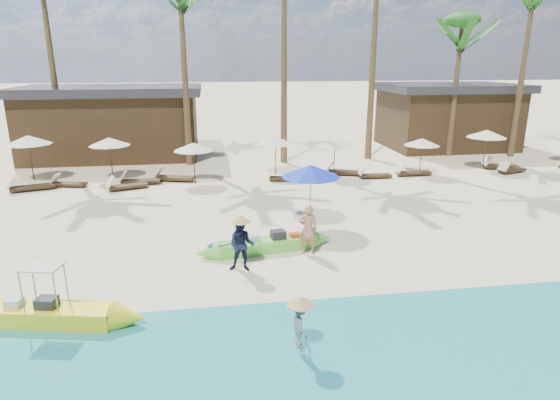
{
  "coord_description": "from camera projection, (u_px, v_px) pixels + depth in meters",
  "views": [
    {
      "loc": [
        -2.11,
        -12.86,
        5.83
      ],
      "look_at": [
        0.12,
        2.0,
        1.32
      ],
      "focal_mm": 30.0,
      "sensor_mm": 36.0,
      "label": 1
    }
  ],
  "objects": [
    {
      "name": "lounger_7_left",
      "position": [
        343.0,
        171.0,
        24.59
      ],
      "size": [
        2.05,
        1.22,
        0.67
      ],
      "rotation": [
        0.0,
        0.0,
        -0.34
      ],
      "color": "#3C2A18",
      "rests_on": "ground"
    },
    {
      "name": "resort_parasol_5",
      "position": [
        193.0,
        147.0,
        22.53
      ],
      "size": [
        1.94,
        1.94,
        2.0
      ],
      "color": "#3C2A18",
      "rests_on": "ground"
    },
    {
      "name": "palm_3",
      "position": [
        181.0,
        6.0,
        24.73
      ],
      "size": [
        2.08,
        2.08,
        10.52
      ],
      "color": "brown",
      "rests_on": "ground"
    },
    {
      "name": "lounger_3_left",
      "position": [
        29.0,
        186.0,
        21.63
      ],
      "size": [
        2.07,
        1.17,
        0.67
      ],
      "rotation": [
        0.0,
        0.0,
        0.3
      ],
      "color": "#3C2A18",
      "rests_on": "ground"
    },
    {
      "name": "tourist",
      "position": [
        308.0,
        229.0,
        14.46
      ],
      "size": [
        0.66,
        0.51,
        1.6
      ],
      "primitive_type": "imported",
      "rotation": [
        0.0,
        0.0,
        2.9
      ],
      "color": "tan",
      "rests_on": "ground"
    },
    {
      "name": "resort_parasol_7",
      "position": [
        335.0,
        142.0,
        23.9
      ],
      "size": [
        1.92,
        1.92,
        1.98
      ],
      "color": "#3C2A18",
      "rests_on": "ground"
    },
    {
      "name": "blue_umbrella",
      "position": [
        311.0,
        171.0,
        16.52
      ],
      "size": [
        2.12,
        2.12,
        2.28
      ],
      "color": "#99999E",
      "rests_on": "ground"
    },
    {
      "name": "resort_parasol_8",
      "position": [
        422.0,
        142.0,
        24.37
      ],
      "size": [
        1.85,
        1.85,
        1.91
      ],
      "color": "#3C2A18",
      "rests_on": "ground"
    },
    {
      "name": "lounger_8_left",
      "position": [
        411.0,
        172.0,
        24.46
      ],
      "size": [
        1.88,
        0.59,
        0.64
      ],
      "rotation": [
        0.0,
        0.0,
        0.01
      ],
      "color": "#3C2A18",
      "rests_on": "ground"
    },
    {
      "name": "lounger_6_left",
      "position": [
        283.0,
        177.0,
        23.4
      ],
      "size": [
        1.77,
        0.8,
        0.58
      ],
      "rotation": [
        0.0,
        0.0,
        -0.16
      ],
      "color": "#3C2A18",
      "rests_on": "ground"
    },
    {
      "name": "green_canoe",
      "position": [
        266.0,
        245.0,
        14.81
      ],
      "size": [
        5.01,
        1.2,
        0.64
      ],
      "rotation": [
        0.0,
        0.0,
        0.18
      ],
      "color": "#5FE345",
      "rests_on": "ground"
    },
    {
      "name": "wet_sand_strip",
      "position": [
        326.0,
        361.0,
        9.42
      ],
      "size": [
        240.0,
        4.5,
        0.01
      ],
      "primitive_type": "cube",
      "color": "tan",
      "rests_on": "ground"
    },
    {
      "name": "pavilion_east",
      "position": [
        446.0,
        115.0,
        32.09
      ],
      "size": [
        8.8,
        6.6,
        4.3
      ],
      "color": "#3C2A18",
      "rests_on": "ground"
    },
    {
      "name": "resort_parasol_6",
      "position": [
        276.0,
        141.0,
        24.24
      ],
      "size": [
        1.95,
        1.95,
        2.01
      ],
      "color": "#3C2A18",
      "rests_on": "ground"
    },
    {
      "name": "vendor_yellow",
      "position": [
        300.0,
        324.0,
        9.48
      ],
      "size": [
        0.46,
        0.7,
        1.01
      ],
      "primitive_type": "imported",
      "rotation": [
        0.0,
        0.0,
        1.7
      ],
      "color": "gray",
      "rests_on": "ground"
    },
    {
      "name": "palm_6",
      "position": [
        461.0,
        38.0,
        27.7
      ],
      "size": [
        2.08,
        2.08,
        8.51
      ],
      "color": "brown",
      "rests_on": "ground"
    },
    {
      "name": "lounger_7_right",
      "position": [
        373.0,
        175.0,
        23.95
      ],
      "size": [
        1.72,
        0.58,
        0.58
      ],
      "rotation": [
        0.0,
        0.0,
        -0.04
      ],
      "color": "#3C2A18",
      "rests_on": "ground"
    },
    {
      "name": "lounger_5_left",
      "position": [
        173.0,
        177.0,
        23.39
      ],
      "size": [
        2.08,
        1.15,
        0.68
      ],
      "rotation": [
        0.0,
        0.0,
        -0.29
      ],
      "color": "#3C2A18",
      "rests_on": "ground"
    },
    {
      "name": "lounger_4_left",
      "position": [
        138.0,
        180.0,
        22.76
      ],
      "size": [
        1.95,
        0.61,
        0.66
      ],
      "rotation": [
        0.0,
        0.0,
        -0.01
      ],
      "color": "#3C2A18",
      "rests_on": "ground"
    },
    {
      "name": "pavilion_west",
      "position": [
        114.0,
        121.0,
        28.97
      ],
      "size": [
        10.8,
        6.6,
        4.3
      ],
      "color": "#3C2A18",
      "rests_on": "ground"
    },
    {
      "name": "vendor_green",
      "position": [
        242.0,
        245.0,
        13.3
      ],
      "size": [
        0.86,
        0.74,
        1.53
      ],
      "primitive_type": "imported",
      "rotation": [
        0.0,
        0.0,
        -0.23
      ],
      "color": "#141B37",
      "rests_on": "ground"
    },
    {
      "name": "resort_parasol_9",
      "position": [
        487.0,
        134.0,
        25.46
      ],
      "size": [
        2.12,
        2.12,
        2.18
      ],
      "color": "#3C2A18",
      "rests_on": "ground"
    },
    {
      "name": "resort_parasol_4",
      "position": [
        109.0,
        142.0,
        23.43
      ],
      "size": [
        2.04,
        2.04,
        2.11
      ],
      "color": "#3C2A18",
      "rests_on": "ground"
    },
    {
      "name": "lounger_9_right",
      "position": [
        499.0,
        165.0,
        25.93
      ],
      "size": [
        1.98,
        0.95,
        0.65
      ],
      "rotation": [
        0.0,
        0.0,
        -0.2
      ],
      "color": "#3C2A18",
      "rests_on": "ground"
    },
    {
      "name": "yellow_canoe",
      "position": [
        39.0,
        314.0,
        10.73
      ],
      "size": [
        5.51,
        1.49,
        1.44
      ],
      "rotation": [
        0.0,
        0.0,
        -0.21
      ],
      "color": "yellow",
      "rests_on": "ground"
    },
    {
      "name": "lounger_4_right",
      "position": [
        125.0,
        185.0,
        21.83
      ],
      "size": [
        1.94,
        1.16,
        0.63
      ],
      "rotation": [
        0.0,
        0.0,
        0.35
      ],
      "color": "#3C2A18",
      "rests_on": "ground"
    },
    {
      "name": "lounger_3_right",
      "position": [
        67.0,
        183.0,
        22.33
      ],
      "size": [
        1.7,
        0.85,
        0.55
      ],
      "rotation": [
        0.0,
        0.0,
        -0.22
      ],
      "color": "#3C2A18",
      "rests_on": "ground"
    },
    {
      "name": "palm_7",
      "position": [
        532.0,
        2.0,
        26.88
      ],
      "size": [
        2.08,
        2.08,
        11.08
      ],
      "color": "brown",
      "rests_on": "ground"
    },
    {
      "name": "resort_parasol_3",
      "position": [
        28.0,
        140.0,
        22.96
      ],
      "size": [
        2.21,
        2.21,
        2.28
      ],
      "color": "#3C2A18",
      "rests_on": "ground"
    },
    {
      "name": "ground",
      "position": [
        286.0,
        260.0,
        14.16
      ],
      "size": [
        240.0,
        240.0,
        0.0
      ],
      "primitive_type": "plane",
      "color": "beige",
      "rests_on": "ground"
    },
    {
      "name": "lounger_9_left",
      "position": [
        511.0,
        169.0,
        25.04
      ],
      "size": [
        1.81,
        1.04,
        0.59
      ],
      "rotation": [
        0.0,
        0.0,
        0.31
      ],
      "color": "#3C2A18",
      "rests_on": "ground"
    },
    {
      "name": "lounger_6_right",
      "position": [
        307.0,
        177.0,
        23.38
      ],
      "size": [
        1.96,
        0.89,
        0.64
      ],
      "rotation": [
        0.0,
        0.0,
        -0.17
      ],
      "color": "#3C2A18",
      "rests_on": "ground"
    }
  ]
}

